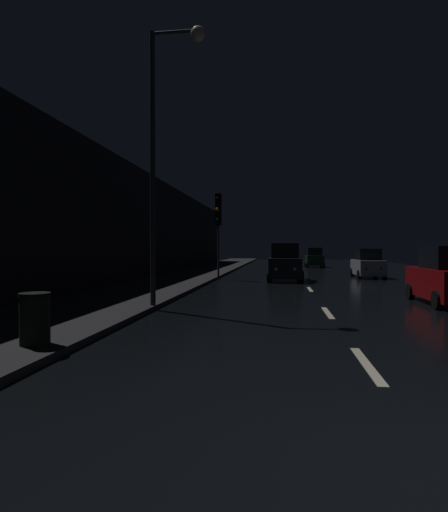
# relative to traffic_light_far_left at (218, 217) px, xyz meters

# --- Properties ---
(ground) EXTENTS (27.01, 84.00, 0.02)m
(ground) POSITION_rel_traffic_light_far_left_xyz_m (5.01, 3.75, -3.77)
(ground) COLOR black
(sidewalk_left) EXTENTS (4.40, 84.00, 0.15)m
(sidewalk_left) POSITION_rel_traffic_light_far_left_xyz_m (-2.30, 3.75, -3.68)
(sidewalk_left) COLOR #28282B
(sidewalk_left) RESTS_ON ground
(building_facade_left) EXTENTS (0.80, 63.00, 6.61)m
(building_facade_left) POSITION_rel_traffic_light_far_left_xyz_m (-4.90, 0.25, -0.45)
(building_facade_left) COLOR black
(building_facade_left) RESTS_ON ground
(lane_centerline) EXTENTS (0.16, 39.44, 0.01)m
(lane_centerline) POSITION_rel_traffic_light_far_left_xyz_m (5.01, -1.43, -3.75)
(lane_centerline) COLOR beige
(lane_centerline) RESTS_ON ground
(traffic_light_far_left) EXTENTS (0.36, 0.48, 5.14)m
(traffic_light_far_left) POSITION_rel_traffic_light_far_left_xyz_m (0.00, 0.00, 0.00)
(traffic_light_far_left) COLOR #38383A
(traffic_light_far_left) RESTS_ON ground
(streetlamp_overhead) EXTENTS (1.70, 0.44, 8.46)m
(streetlamp_overhead) POSITION_rel_traffic_light_far_left_xyz_m (0.21, -12.41, 1.72)
(streetlamp_overhead) COLOR #2D2D30
(streetlamp_overhead) RESTS_ON ground
(trash_bin_curbside) EXTENTS (0.55, 0.55, 0.93)m
(trash_bin_curbside) POSITION_rel_traffic_light_far_left_xyz_m (-0.75, -17.71, -3.14)
(trash_bin_curbside) COLOR black
(trash_bin_curbside) RESTS_ON sidewalk_left
(car_approaching_headlights) EXTENTS (1.98, 4.30, 2.16)m
(car_approaching_headlights) POSITION_rel_traffic_light_far_left_xyz_m (3.94, -0.18, -2.77)
(car_approaching_headlights) COLOR black
(car_approaching_headlights) RESTS_ON ground
(car_parked_right_far) EXTENTS (1.70, 3.68, 1.85)m
(car_parked_right_far) POSITION_rel_traffic_light_far_left_xyz_m (9.22, 2.87, -2.91)
(car_parked_right_far) COLOR #A5A8AD
(car_parked_right_far) RESTS_ON ground
(car_distant_taillights) EXTENTS (1.77, 3.83, 1.93)m
(car_distant_taillights) POSITION_rel_traffic_light_far_left_xyz_m (7.10, 17.60, -2.88)
(car_distant_taillights) COLOR #0F3819
(car_distant_taillights) RESTS_ON ground
(car_parked_right_near) EXTENTS (1.79, 3.88, 1.95)m
(car_parked_right_near) POSITION_rel_traffic_light_far_left_xyz_m (9.22, -9.89, -2.87)
(car_parked_right_near) COLOR maroon
(car_parked_right_near) RESTS_ON ground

